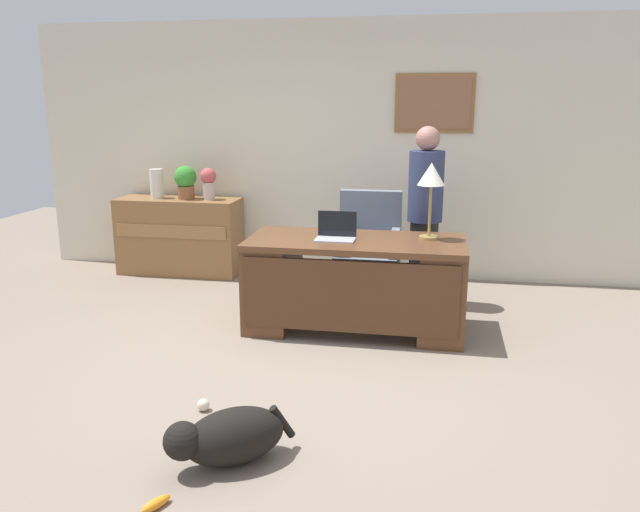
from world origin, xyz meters
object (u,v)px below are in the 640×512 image
Objects in this scene: person_standing at (425,215)px; potted_plant at (186,181)px; vase_empty at (157,184)px; dog_toy_bone at (156,504)px; vase_with_flowers at (208,181)px; armchair at (368,250)px; dog_lying at (228,437)px; desk at (355,281)px; desk_lamp at (431,179)px; laptop at (336,233)px; credenza at (180,236)px; dog_toy_ball at (203,405)px.

potted_plant is (-2.58, 0.62, 0.18)m from person_standing.
vase_empty reaches higher than dog_toy_bone.
vase_with_flowers is at bearing 165.01° from person_standing.
vase_with_flowers is (-1.79, 0.50, 0.56)m from armchair.
dog_lying is at bearing -107.39° from person_standing.
armchair reaches higher than desk.
desk is 1.74× the size of armchair.
dog_lying is 1.02× the size of desk_lamp.
desk_lamp is at bearing -28.66° from vase_with_flowers.
laptop is at bearing -178.38° from desk.
desk_lamp is at bearing -53.87° from armchair.
person_standing reaches higher than desk.
person_standing reaches higher than credenza.
laptop is 2.65m from vase_empty.
person_standing is at bearing 57.10° from desk.
person_standing is at bearing 94.35° from desk_lamp.
desk is 5.22× the size of vase_with_flowers.
desk_lamp reaches higher than desk.
vase_empty is at bearing 118.90° from dog_lying.
laptop is (-0.16, -0.00, 0.41)m from desk.
potted_plant is (-2.04, 1.44, 0.61)m from desk.
dog_toy_ball is (-1.27, -2.43, -0.81)m from person_standing.
laptop is at bearing -41.80° from vase_with_flowers.
desk is 1.08× the size of person_standing.
desk is 2.58m from credenza.
laptop reaches higher than dog_lying.
laptop is 1.88m from dog_toy_ball.
dog_lying is 4.18m from vase_empty.
armchair is 13.23× the size of dog_toy_ball.
person_standing is (0.53, 0.82, 0.43)m from desk.
credenza is at bearing 115.95° from dog_lying.
desk_lamp reaches higher than dog_toy_ball.
desk is at bearing -39.01° from vase_with_flowers.
laptop is at bearing -130.01° from person_standing.
credenza is (-2.14, 1.44, -0.00)m from desk.
armchair reaches higher than dog_toy_ball.
armchair is at bearing 89.71° from desk.
potted_plant is (-2.05, 0.50, 0.56)m from armchair.
credenza is 2.11× the size of dog_lying.
desk is 5.62× the size of vase_empty.
potted_plant reaches higher than armchair.
dog_toy_ball is (-0.57, -1.60, -0.79)m from laptop.
credenza is 4.00m from dog_lying.
vase_with_flowers reaches higher than armchair.
dog_toy_bone is (-1.20, -2.73, -1.24)m from desk_lamp.
credenza is 3.38m from dog_toy_ball.
dog_toy_bone is (-0.21, -0.43, -0.13)m from dog_lying.
dog_lying is 8.18× the size of dog_toy_ball.
armchair is 1.03m from laptop.
vase_with_flowers is 4.31m from dog_toy_bone.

